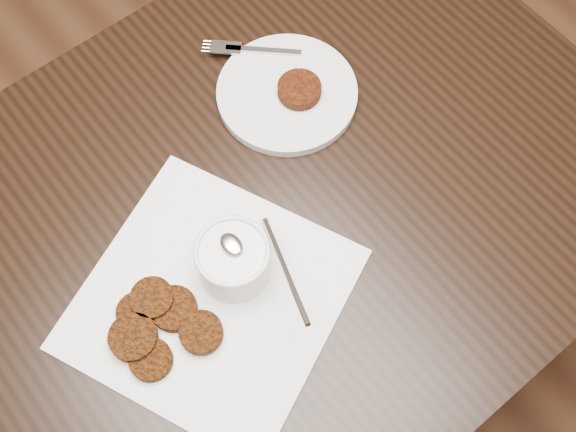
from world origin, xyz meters
The scene contains 6 objects.
floor centered at (0.00, 0.00, 0.00)m, with size 4.00×4.00×0.00m, color #57361D.
table centered at (-0.06, 0.05, 0.38)m, with size 1.27×0.81×0.75m, color black.
napkin centered at (-0.13, -0.01, 0.75)m, with size 0.32×0.32×0.00m, color white.
sauce_ramekin centered at (-0.08, 0.00, 0.82)m, with size 0.13×0.13×0.14m, color silver, non-canonical shape.
patty_cluster centered at (-0.20, 0.00, 0.76)m, with size 0.21×0.21×0.02m, color #5F2B0C, non-canonical shape.
plate_with_patty centered at (0.16, 0.18, 0.77)m, with size 0.21×0.21×0.03m, color silver, non-canonical shape.
Camera 1 is at (-0.24, -0.31, 1.67)m, focal length 44.94 mm.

